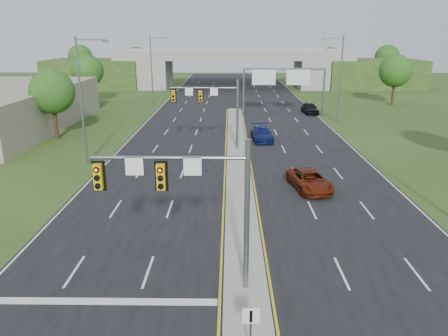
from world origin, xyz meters
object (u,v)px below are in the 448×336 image
keep_right_sign (251,325)px  overpass (233,71)px  car_far_b (262,134)px  sign_gantry (283,78)px  signal_mast_far (214,103)px  signal_mast_near (193,192)px  car_far_c (310,108)px  car_far_a (310,180)px

keep_right_sign → overpass: size_ratio=0.03×
car_far_b → sign_gantry: bearing=72.3°
signal_mast_far → overpass: (2.26, 55.07, -1.17)m
signal_mast_near → car_far_c: signal_mast_near is taller
overpass → car_far_c: (11.00, -33.50, -2.75)m
signal_mast_near → signal_mast_far: bearing=90.0°
signal_mast_far → keep_right_sign: bearing=-85.6°
keep_right_sign → sign_gantry: bearing=82.3°
car_far_b → car_far_c: 19.04m
car_far_a → keep_right_sign: bearing=-116.3°
signal_mast_near → signal_mast_far: 25.00m
car_far_a → car_far_b: 16.02m
signal_mast_far → car_far_a: size_ratio=1.38×
signal_mast_near → car_far_b: signal_mast_near is taller
keep_right_sign → car_far_a: 18.78m
signal_mast_near → keep_right_sign: bearing=-63.1°
car_far_b → car_far_c: car_far_c is taller
keep_right_sign → car_far_c: (11.00, 51.03, -0.71)m
keep_right_sign → signal_mast_near: bearing=116.9°
signal_mast_near → car_far_a: size_ratio=1.38×
car_far_a → car_far_b: bearing=88.5°
keep_right_sign → overpass: bearing=90.0°
signal_mast_far → car_far_b: signal_mast_far is taller
car_far_a → signal_mast_far: bearing=112.9°
signal_mast_far → car_far_a: signal_mast_far is taller
keep_right_sign → overpass: 84.55m
signal_mast_far → sign_gantry: (8.95, 19.99, 0.51)m
signal_mast_far → car_far_b: size_ratio=1.37×
signal_mast_near → car_far_a: (7.47, 13.57, -4.00)m
signal_mast_far → overpass: size_ratio=0.09×
overpass → car_far_c: 35.37m
car_far_b → signal_mast_near: bearing=-103.3°
signal_mast_far → sign_gantry: 21.91m
sign_gantry → car_far_c: sign_gantry is taller
car_far_a → car_far_b: size_ratio=0.99×
signal_mast_far → keep_right_sign: (2.26, -29.45, -3.21)m
sign_gantry → keep_right_sign: bearing=-97.7°
signal_mast_far → car_far_a: bearing=-56.8°
car_far_a → car_far_c: 33.51m
overpass → car_far_b: bearing=-86.9°
sign_gantry → signal_mast_far: bearing=-114.1°
sign_gantry → car_far_c: 6.39m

